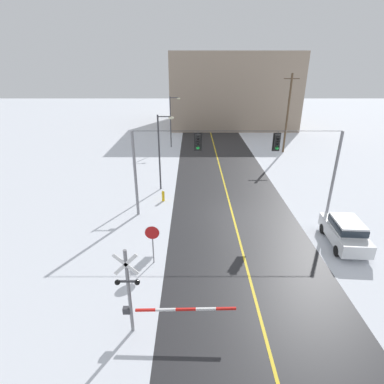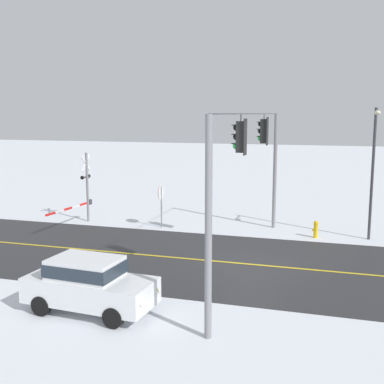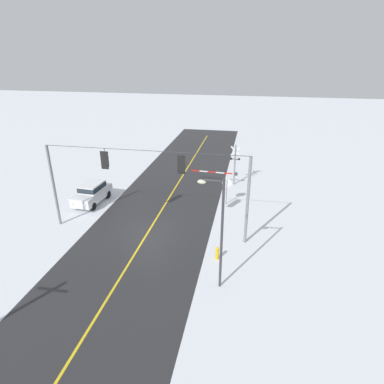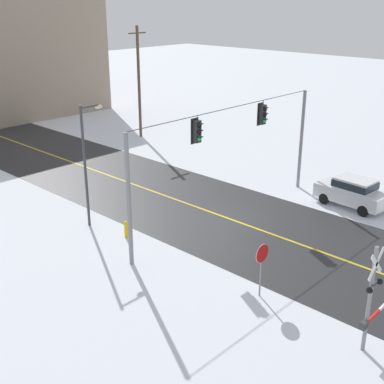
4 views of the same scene
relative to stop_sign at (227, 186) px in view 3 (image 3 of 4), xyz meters
name	(u,v)px [view 3 (image 3 of 4)]	position (x,y,z in m)	size (l,w,h in m)	color
ground_plane	(148,232)	(5.16, 5.91, -1.71)	(160.00, 160.00, 0.00)	silver
road_asphalt	(115,286)	(5.16, 11.91, -1.71)	(9.00, 80.00, 0.01)	#28282B
lane_centre_line	(115,286)	(5.16, 11.91, -1.70)	(0.14, 72.00, 0.01)	gold
signal_span	(144,180)	(5.18, 5.90, 2.37)	(14.20, 0.47, 6.22)	gray
stop_sign	(227,186)	(0.00, 0.00, 0.00)	(0.80, 0.09, 2.35)	gray
railroad_crossing	(230,165)	(0.09, -4.67, 0.24)	(4.76, 0.31, 4.00)	gray
parked_car_white	(92,192)	(11.46, 1.83, -0.76)	(2.04, 4.29, 1.74)	white
streetlamp_near	(218,225)	(-0.43, 10.80, 2.20)	(1.39, 0.28, 6.50)	#38383D
fire_hydrant	(217,253)	(-0.19, 8.24, -1.25)	(0.24, 0.31, 0.88)	gold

